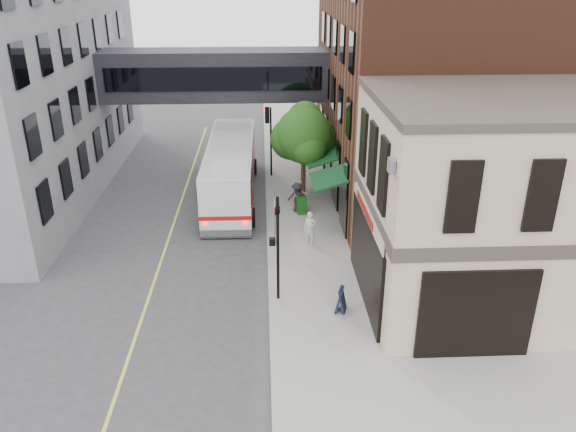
{
  "coord_description": "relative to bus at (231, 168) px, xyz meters",
  "views": [
    {
      "loc": [
        -0.11,
        -17.75,
        12.59
      ],
      "look_at": [
        0.85,
        3.14,
        3.33
      ],
      "focal_mm": 35.0,
      "sensor_mm": 36.0,
      "label": 1
    }
  ],
  "objects": [
    {
      "name": "bus",
      "position": [
        0.0,
        0.0,
        0.0
      ],
      "size": [
        2.95,
        11.98,
        3.22
      ],
      "color": "white",
      "rests_on": "ground"
    },
    {
      "name": "pedestrian_b",
      "position": [
        3.92,
        -2.66,
        -0.76
      ],
      "size": [
        0.96,
        0.79,
        1.79
      ],
      "primitive_type": "imported",
      "rotation": [
        0.0,
        0.0,
        0.14
      ],
      "color": "pink",
      "rests_on": "sidewalk_main"
    },
    {
      "name": "ground",
      "position": [
        2.04,
        -13.78,
        -1.8
      ],
      "size": [
        120.0,
        120.0,
        0.0
      ],
      "primitive_type": "plane",
      "color": "#38383A",
      "rests_on": "ground"
    },
    {
      "name": "skyway_bridge",
      "position": [
        -0.96,
        4.22,
        4.7
      ],
      "size": [
        14.0,
        3.18,
        3.0
      ],
      "color": "black",
      "rests_on": "ground"
    },
    {
      "name": "brick_building",
      "position": [
        12.02,
        1.22,
        5.18
      ],
      "size": [
        13.76,
        18.0,
        14.0
      ],
      "color": "#4D2618",
      "rests_on": "ground"
    },
    {
      "name": "sandwich_board",
      "position": [
        4.88,
        -12.83,
        -1.14
      ],
      "size": [
        0.53,
        0.66,
        1.03
      ],
      "primitive_type": "cube",
      "rotation": [
        0.0,
        0.0,
        -0.31
      ],
      "color": "black",
      "rests_on": "sidewalk_main"
    },
    {
      "name": "traffic_signal_near",
      "position": [
        2.41,
        -11.78,
        1.18
      ],
      "size": [
        0.44,
        0.22,
        4.6
      ],
      "color": "black",
      "rests_on": "sidewalk_main"
    },
    {
      "name": "newspaper_box",
      "position": [
        4.0,
        -3.12,
        -1.17
      ],
      "size": [
        0.55,
        0.51,
        0.97
      ],
      "primitive_type": "cube",
      "rotation": [
        0.0,
        0.0,
        0.16
      ],
      "color": "#155A14",
      "rests_on": "sidewalk_main"
    },
    {
      "name": "street_tree",
      "position": [
        4.24,
        -0.56,
        2.11
      ],
      "size": [
        3.8,
        3.2,
        5.6
      ],
      "color": "#382619",
      "rests_on": "sidewalk_main"
    },
    {
      "name": "pedestrian_a",
      "position": [
        4.14,
        -6.74,
        -0.85
      ],
      "size": [
        0.67,
        0.52,
        1.62
      ],
      "primitive_type": "imported",
      "rotation": [
        0.0,
        0.0,
        -0.26
      ],
      "color": "silver",
      "rests_on": "sidewalk_main"
    },
    {
      "name": "traffic_signal_far",
      "position": [
        2.3,
        3.22,
        1.53
      ],
      "size": [
        0.53,
        0.28,
        4.5
      ],
      "color": "black",
      "rests_on": "sidewalk_main"
    },
    {
      "name": "street_sign_pole",
      "position": [
        2.43,
        -6.78,
        0.13
      ],
      "size": [
        0.08,
        0.75,
        3.0
      ],
      "color": "gray",
      "rests_on": "sidewalk_main"
    },
    {
      "name": "lane_marking",
      "position": [
        -2.96,
        -3.78,
        -1.8
      ],
      "size": [
        0.12,
        40.0,
        0.01
      ],
      "primitive_type": "cube",
      "color": "#D8CC4C",
      "rests_on": "ground"
    },
    {
      "name": "corner_building",
      "position": [
        11.01,
        -11.78,
        2.41
      ],
      "size": [
        10.19,
        8.12,
        8.45
      ],
      "color": "#C7B498",
      "rests_on": "ground"
    },
    {
      "name": "pedestrian_c",
      "position": [
        3.74,
        -2.88,
        -0.79
      ],
      "size": [
        1.28,
        1.14,
        1.72
      ],
      "primitive_type": "imported",
      "rotation": [
        0.0,
        0.0,
        -0.58
      ],
      "color": "black",
      "rests_on": "sidewalk_main"
    },
    {
      "name": "sidewalk_main",
      "position": [
        4.04,
        0.22,
        -1.73
      ],
      "size": [
        4.0,
        60.0,
        0.15
      ],
      "primitive_type": "cube",
      "color": "gray",
      "rests_on": "ground"
    }
  ]
}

